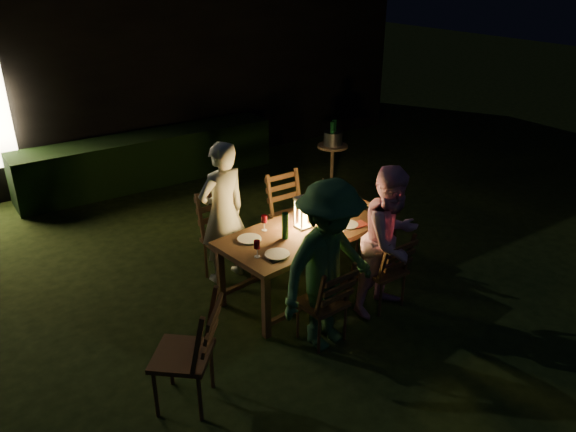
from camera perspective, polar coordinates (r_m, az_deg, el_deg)
garden_envelope at (r=11.58m, az=-16.73°, el=14.81°), size 40.00×40.00×3.20m
dining_table at (r=6.01m, az=1.50°, el=-2.14°), size 1.91×1.13×0.75m
chair_near_left at (r=5.47m, az=3.56°, el=-10.08°), size 0.43×0.46×0.91m
chair_near_right at (r=6.05m, az=9.62°, el=-6.69°), size 0.42×0.45×0.91m
chair_far_left at (r=6.45m, az=-6.16°, el=-3.81°), size 0.49×0.52×1.08m
chair_far_right at (r=7.01m, az=0.44°, el=-1.28°), size 0.46×0.50×1.04m
chair_end at (r=7.01m, az=8.82°, el=-2.01°), size 0.47×0.44×0.90m
chair_spare at (r=4.84m, az=-10.30°, el=-15.27°), size 0.69×0.69×1.06m
person_house_side at (r=6.26m, az=-6.65°, el=0.33°), size 0.65×0.47×1.65m
person_opp_right at (r=5.77m, az=10.39°, el=-2.49°), size 0.84×0.70×1.59m
person_opp_left at (r=5.14m, az=4.14°, el=-5.15°), size 1.16×0.76×1.68m
lantern at (r=5.97m, az=1.55°, el=0.15°), size 0.16×0.16×0.35m
plate_far_left at (r=5.80m, az=-3.95°, el=-2.33°), size 0.25×0.25×0.01m
plate_near_left at (r=5.50m, az=-1.10°, el=-3.90°), size 0.25×0.25×0.01m
plate_far_right at (r=6.40m, az=3.10°, el=0.41°), size 0.25×0.25×0.01m
plate_near_right at (r=6.12m, az=5.99°, el=-0.87°), size 0.25×0.25×0.01m
wineglass_a at (r=5.95m, az=-2.44°, el=-0.71°), size 0.06×0.06×0.18m
wineglass_b at (r=5.43m, az=-3.15°, el=-3.35°), size 0.06×0.06×0.18m
wineglass_c at (r=5.95m, az=5.47°, el=-0.78°), size 0.06×0.06×0.18m
wineglass_d at (r=6.45m, az=4.44°, el=1.36°), size 0.06×0.06×0.18m
wineglass_e at (r=5.68m, az=2.86°, el=-2.01°), size 0.06×0.06×0.18m
bottle_table at (r=5.76m, az=-0.29°, el=-1.00°), size 0.07×0.07×0.28m
napkin_left at (r=5.67m, az=2.62°, el=-2.97°), size 0.18×0.14×0.01m
napkin_right at (r=6.15m, az=7.17°, el=-0.85°), size 0.18×0.14×0.01m
phone at (r=5.41m, az=-1.10°, el=-4.48°), size 0.14×0.07×0.01m
side_table at (r=9.11m, az=4.55°, el=6.73°), size 0.49×0.49×0.66m
ice_bucket at (r=9.06m, az=4.59°, el=7.86°), size 0.30×0.30×0.22m
bottle_bucket_a at (r=8.98m, az=4.51°, el=8.05°), size 0.07×0.07×0.32m
bottle_bucket_b at (r=9.10m, az=4.69°, el=8.27°), size 0.07×0.07×0.32m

